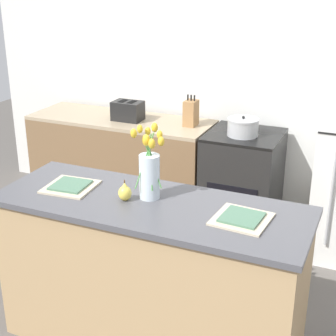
{
  "coord_description": "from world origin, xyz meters",
  "views": [
    {
      "loc": [
        1.14,
        -2.36,
        2.18
      ],
      "look_at": [
        0.0,
        0.25,
        1.07
      ],
      "focal_mm": 55.0,
      "sensor_mm": 36.0,
      "label": 1
    }
  ],
  "objects": [
    {
      "name": "kitchen_island",
      "position": [
        0.0,
        0.0,
        0.48
      ],
      "size": [
        1.8,
        0.66,
        0.95
      ],
      "color": "tan",
      "rests_on": "ground_plane"
    },
    {
      "name": "stove_range",
      "position": [
        0.1,
        1.6,
        0.45
      ],
      "size": [
        0.6,
        0.61,
        0.9
      ],
      "color": "black",
      "rests_on": "ground_plane"
    },
    {
      "name": "plate_setting_left",
      "position": [
        -0.53,
        0.0,
        0.96
      ],
      "size": [
        0.3,
        0.3,
        0.02
      ],
      "color": "beige",
      "rests_on": "kitchen_island"
    },
    {
      "name": "back_counter",
      "position": [
        -1.06,
        1.6,
        0.45
      ],
      "size": [
        1.68,
        0.6,
        0.9
      ],
      "color": "brown",
      "rests_on": "ground_plane"
    },
    {
      "name": "pear_figurine",
      "position": [
        -0.15,
        -0.03,
        1.0
      ],
      "size": [
        0.08,
        0.08,
        0.12
      ],
      "color": "#E5CC4C",
      "rests_on": "kitchen_island"
    },
    {
      "name": "back_wall",
      "position": [
        0.0,
        2.0,
        1.35
      ],
      "size": [
        5.2,
        0.08,
        2.7
      ],
      "color": "silver",
      "rests_on": "ground_plane"
    },
    {
      "name": "knife_block",
      "position": [
        -0.39,
        1.64,
        1.01
      ],
      "size": [
        0.1,
        0.14,
        0.27
      ],
      "color": "#A37547",
      "rests_on": "back_counter"
    },
    {
      "name": "cooking_pot",
      "position": [
        0.1,
        1.54,
        0.97
      ],
      "size": [
        0.26,
        0.26,
        0.17
      ],
      "color": "#B2B5B7",
      "rests_on": "stove_range"
    },
    {
      "name": "toaster",
      "position": [
        -0.97,
        1.57,
        0.99
      ],
      "size": [
        0.28,
        0.18,
        0.17
      ],
      "color": "black",
      "rests_on": "back_counter"
    },
    {
      "name": "plate_setting_right",
      "position": [
        0.53,
        0.0,
        0.96
      ],
      "size": [
        0.3,
        0.3,
        0.02
      ],
      "color": "beige",
      "rests_on": "kitchen_island"
    },
    {
      "name": "flower_vase",
      "position": [
        -0.03,
        0.06,
        1.11
      ],
      "size": [
        0.17,
        0.21,
        0.43
      ],
      "color": "silver",
      "rests_on": "kitchen_island"
    }
  ]
}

